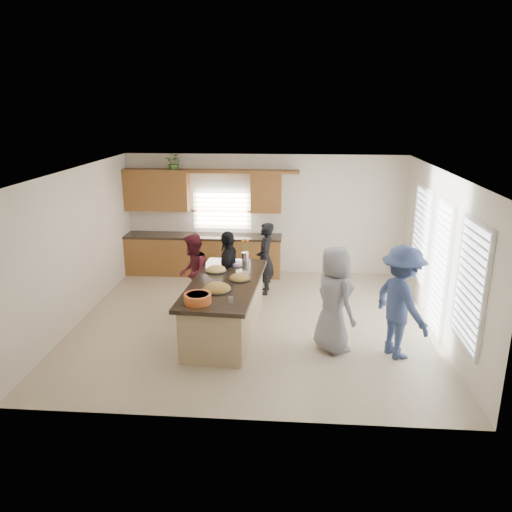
# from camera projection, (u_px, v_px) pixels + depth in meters

# --- Properties ---
(floor) EXTENTS (6.50, 6.50, 0.00)m
(floor) POSITION_uv_depth(u_px,v_px,m) (254.00, 322.00, 9.28)
(floor) COLOR #C4B292
(floor) RESTS_ON ground
(room_shell) EXTENTS (6.52, 6.02, 2.81)m
(room_shell) POSITION_uv_depth(u_px,v_px,m) (254.00, 223.00, 8.73)
(room_shell) COLOR silver
(room_shell) RESTS_ON ground
(back_cabinetry) EXTENTS (4.08, 0.66, 2.46)m
(back_cabinetry) POSITION_uv_depth(u_px,v_px,m) (201.00, 236.00, 11.73)
(back_cabinetry) COLOR brown
(back_cabinetry) RESTS_ON ground
(right_wall_glazing) EXTENTS (0.06, 4.00, 2.25)m
(right_wall_glazing) POSITION_uv_depth(u_px,v_px,m) (441.00, 259.00, 8.53)
(right_wall_glazing) COLOR white
(right_wall_glazing) RESTS_ON ground
(island) EXTENTS (1.31, 2.77, 0.95)m
(island) POSITION_uv_depth(u_px,v_px,m) (225.00, 308.00, 8.76)
(island) COLOR tan
(island) RESTS_ON ground
(platter_front) EXTENTS (0.49, 0.49, 0.20)m
(platter_front) POSITION_uv_depth(u_px,v_px,m) (217.00, 289.00, 8.19)
(platter_front) COLOR black
(platter_front) RESTS_ON island
(platter_mid) EXTENTS (0.39, 0.39, 0.16)m
(platter_mid) POSITION_uv_depth(u_px,v_px,m) (240.00, 278.00, 8.70)
(platter_mid) COLOR black
(platter_mid) RESTS_ON island
(platter_back) EXTENTS (0.40, 0.40, 0.16)m
(platter_back) POSITION_uv_depth(u_px,v_px,m) (216.00, 270.00, 9.13)
(platter_back) COLOR black
(platter_back) RESTS_ON island
(salad_bowl) EXTENTS (0.42, 0.42, 0.15)m
(salad_bowl) POSITION_uv_depth(u_px,v_px,m) (198.00, 298.00, 7.66)
(salad_bowl) COLOR orange
(salad_bowl) RESTS_ON island
(clear_cup) EXTENTS (0.08, 0.08, 0.09)m
(clear_cup) POSITION_uv_depth(u_px,v_px,m) (231.00, 300.00, 7.68)
(clear_cup) COLOR white
(clear_cup) RESTS_ON island
(plate_stack) EXTENTS (0.22, 0.22, 0.05)m
(plate_stack) POSITION_uv_depth(u_px,v_px,m) (236.00, 264.00, 9.49)
(plate_stack) COLOR #B98FD0
(plate_stack) RESTS_ON island
(flower_vase) EXTENTS (0.14, 0.14, 0.45)m
(flower_vase) POSITION_uv_depth(u_px,v_px,m) (245.00, 250.00, 9.68)
(flower_vase) COLOR silver
(flower_vase) RESTS_ON island
(potted_plant) EXTENTS (0.46, 0.42, 0.42)m
(potted_plant) POSITION_uv_depth(u_px,v_px,m) (175.00, 163.00, 11.36)
(potted_plant) COLOR #45752F
(potted_plant) RESTS_ON back_cabinetry
(woman_left_back) EXTENTS (0.37, 0.56, 1.54)m
(woman_left_back) POSITION_uv_depth(u_px,v_px,m) (265.00, 259.00, 10.51)
(woman_left_back) COLOR black
(woman_left_back) RESTS_ON ground
(woman_left_mid) EXTENTS (0.60, 0.76, 1.53)m
(woman_left_mid) POSITION_uv_depth(u_px,v_px,m) (193.00, 273.00, 9.63)
(woman_left_mid) COLOR maroon
(woman_left_mid) RESTS_ON ground
(woman_left_front) EXTENTS (0.46, 0.97, 1.61)m
(woman_left_front) POSITION_uv_depth(u_px,v_px,m) (229.00, 272.00, 9.59)
(woman_left_front) COLOR black
(woman_left_front) RESTS_ON ground
(woman_right_back) EXTENTS (1.13, 1.36, 1.83)m
(woman_right_back) POSITION_uv_depth(u_px,v_px,m) (401.00, 302.00, 7.80)
(woman_right_back) COLOR navy
(woman_right_back) RESTS_ON ground
(woman_right_front) EXTENTS (0.92, 1.03, 1.76)m
(woman_right_front) POSITION_uv_depth(u_px,v_px,m) (334.00, 300.00, 8.00)
(woman_right_front) COLOR gray
(woman_right_front) RESTS_ON ground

